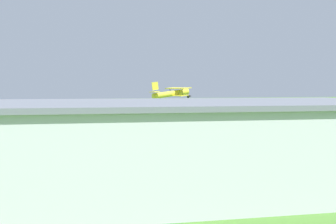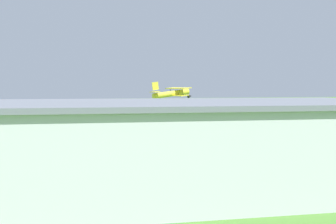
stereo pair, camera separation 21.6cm
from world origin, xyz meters
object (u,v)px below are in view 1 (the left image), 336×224
(hangar, at_px, (185,145))
(person_beside_truck, at_px, (236,141))
(biplane, at_px, (172,93))
(person_crossing_taxiway, at_px, (28,148))
(person_watching_takeoff, at_px, (12,152))
(truck_flatbed_blue, at_px, (273,136))

(hangar, bearing_deg, person_beside_truck, -123.84)
(biplane, bearing_deg, person_crossing_taxiway, 39.21)
(person_crossing_taxiway, bearing_deg, biplane, -140.79)
(biplane, height_order, person_watching_takeoff, biplane)
(biplane, distance_m, person_beside_truck, 18.32)
(hangar, distance_m, truck_flatbed_blue, 22.44)
(hangar, bearing_deg, person_crossing_taxiway, -53.98)
(hangar, xyz_separation_m, person_beside_truck, (-12.69, -18.92, -2.60))
(biplane, bearing_deg, person_beside_truck, 103.89)
(person_crossing_taxiway, height_order, person_beside_truck, person_crossing_taxiway)
(person_beside_truck, bearing_deg, person_watching_takeoff, 5.48)
(person_crossing_taxiway, relative_size, person_watching_takeoff, 1.08)
(hangar, relative_size, biplane, 4.62)
(person_beside_truck, bearing_deg, truck_flatbed_blue, 135.21)
(person_watching_takeoff, xyz_separation_m, person_beside_truck, (-27.37, -2.63, -0.02))
(hangar, height_order, person_beside_truck, hangar)
(person_beside_truck, bearing_deg, biplane, -76.11)
(hangar, distance_m, person_crossing_taxiway, 22.47)
(hangar, bearing_deg, biplane, -103.43)
(person_crossing_taxiway, relative_size, person_beside_truck, 1.10)
(person_crossing_taxiway, distance_m, person_watching_takeoff, 2.35)
(person_watching_takeoff, bearing_deg, biplane, -140.06)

